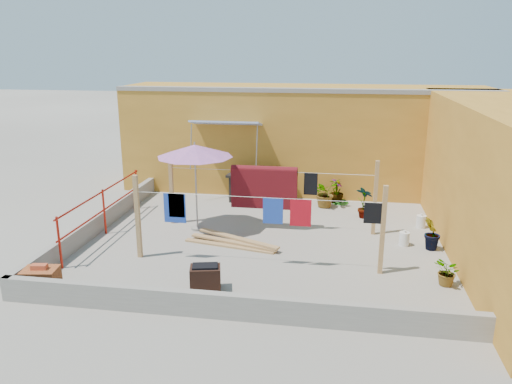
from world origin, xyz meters
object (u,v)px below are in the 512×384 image
at_px(brick_stack, 41,280).
at_px(brazier, 205,278).
at_px(water_jug_b, 404,239).
at_px(plant_back_a, 325,193).
at_px(green_hose, 340,202).
at_px(white_basin, 327,312).
at_px(water_jug_a, 421,221).
at_px(outdoor_table, 259,177).
at_px(patio_umbrella, 195,151).

xyz_separation_m(brick_stack, brazier, (2.95, 0.54, 0.01)).
relative_size(water_jug_b, plant_back_a, 0.44).
distance_m(brazier, green_hose, 6.35).
xyz_separation_m(white_basin, water_jug_a, (2.19, 4.65, 0.11)).
distance_m(brick_stack, green_hose, 8.37).
height_order(water_jug_a, water_jug_b, water_jug_b).
distance_m(water_jug_a, plant_back_a, 2.77).
xyz_separation_m(outdoor_table, brazier, (-0.10, -5.70, -0.50)).
relative_size(brazier, water_jug_b, 1.71).
bearing_deg(water_jug_a, brazier, -137.12).
relative_size(brick_stack, brazier, 1.09).
xyz_separation_m(outdoor_table, water_jug_a, (4.33, -1.58, -0.58)).
bearing_deg(white_basin, patio_umbrella, 131.90).
relative_size(brick_stack, plant_back_a, 0.83).
distance_m(outdoor_table, brick_stack, 6.96).
bearing_deg(plant_back_a, white_basin, -87.91).
distance_m(white_basin, green_hose, 6.40).
distance_m(white_basin, water_jug_a, 5.14).
height_order(white_basin, plant_back_a, plant_back_a).
distance_m(patio_umbrella, outdoor_table, 3.08).
xyz_separation_m(brick_stack, green_hose, (5.40, 6.40, -0.20)).
bearing_deg(brick_stack, white_basin, 0.00).
bearing_deg(water_jug_b, brick_stack, -153.71).
bearing_deg(brick_stack, water_jug_a, 32.24).
relative_size(patio_umbrella, brick_stack, 3.22).
height_order(patio_umbrella, brick_stack, patio_umbrella).
relative_size(brazier, water_jug_a, 1.72).
distance_m(white_basin, plant_back_a, 6.01).
height_order(brick_stack, brazier, brick_stack).
height_order(water_jug_b, plant_back_a, plant_back_a).
bearing_deg(outdoor_table, green_hose, 3.99).
xyz_separation_m(patio_umbrella, outdoor_table, (1.13, 2.59, -1.22)).
distance_m(white_basin, water_jug_b, 3.74).
bearing_deg(green_hose, brazier, -112.70).
distance_m(patio_umbrella, water_jug_b, 5.22).
bearing_deg(brazier, white_basin, -13.57).
relative_size(water_jug_a, water_jug_b, 0.99).
relative_size(brick_stack, water_jug_b, 1.87).
height_order(patio_umbrella, green_hose, patio_umbrella).
height_order(outdoor_table, white_basin, outdoor_table).
bearing_deg(brazier, water_jug_a, 42.88).
bearing_deg(water_jug_a, green_hose, 138.47).
bearing_deg(water_jug_a, water_jug_b, -113.40).
bearing_deg(outdoor_table, patio_umbrella, -113.45).
bearing_deg(water_jug_a, brick_stack, -147.76).
height_order(outdoor_table, water_jug_b, outdoor_table).
relative_size(outdoor_table, water_jug_b, 5.03).
height_order(patio_umbrella, plant_back_a, patio_umbrella).
bearing_deg(water_jug_b, plant_back_a, 125.17).
bearing_deg(white_basin, brazier, 166.43).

